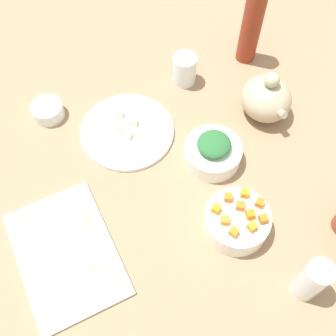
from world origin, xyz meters
TOP-DOWN VIEW (x-y plane):
  - tabletop at (0.00, 0.00)cm, footprint 190.00×190.00cm
  - cutting_board at (9.25, -29.68)cm, footprint 32.15×22.91cm
  - plate_tofu at (-17.59, -4.55)cm, footprint 25.55×25.55cm
  - bowl_greens at (-0.69, 12.89)cm, footprint 14.85×14.85cm
  - bowl_carrots at (18.73, 9.39)cm, footprint 15.37×15.37cm
  - bowl_small_side at (-32.04, -22.68)cm, footprint 8.73×8.73cm
  - teapot at (-9.11, 33.12)cm, footprint 16.11×13.42cm
  - bottle_1 at (-30.07, 39.11)cm, footprint 5.85×5.85cm
  - drinking_glass_0 at (-28.82, 17.79)cm, footprint 6.89×6.89cm
  - drinking_glass_1 at (37.84, 16.18)cm, footprint 5.70×5.70cm
  - carrot_cube_0 at (16.93, 10.72)cm, footprint 2.51×2.51cm
  - carrot_cube_1 at (19.73, 11.75)cm, footprint 2.08×2.08cm
  - carrot_cube_2 at (21.97, 6.33)cm, footprint 2.41×2.41cm
  - carrot_cube_3 at (18.71, 5.86)cm, footprint 2.45×2.45cm
  - carrot_cube_4 at (18.03, 15.16)cm, footprint 2.53×2.53cm
  - carrot_cube_5 at (15.40, 5.31)cm, footprint 2.51×2.51cm
  - carrot_cube_6 at (22.47, 10.65)cm, footprint 2.12×2.12cm
  - carrot_cube_7 at (13.93, 9.23)cm, footprint 2.44×2.44cm
  - carrot_cube_8 at (21.82, 13.94)cm, footprint 2.07×2.07cm
  - carrot_cube_9 at (14.47, 13.23)cm, footprint 2.49×2.49cm
  - chopped_greens_mound at (-0.69, 12.89)cm, footprint 12.25×12.25cm
  - tofu_cube_0 at (-15.67, -5.11)cm, footprint 3.10×3.10cm
  - tofu_cube_1 at (-18.87, -2.29)cm, footprint 2.93×2.93cm
  - tofu_cube_2 at (-23.21, -4.91)cm, footprint 2.64×2.64cm
  - tofu_cube_3 at (-19.11, -6.75)cm, footprint 2.98×2.98cm
  - dumpling_0 at (8.55, -28.81)cm, footprint 5.54×5.62cm
  - dumpling_1 at (15.73, -33.00)cm, footprint 5.64×5.95cm
  - dumpling_2 at (2.96, -23.27)cm, footprint 6.96×6.81cm
  - dumpling_3 at (15.07, -25.91)cm, footprint 5.32×5.45cm

SIDE VIEW (x-z plane):
  - tabletop at x=0.00cm, z-range 0.00..3.00cm
  - cutting_board at x=9.25cm, z-range 3.00..4.00cm
  - plate_tofu at x=-17.59cm, z-range 3.00..4.20cm
  - bowl_small_side at x=-32.04cm, z-range 3.00..7.02cm
  - dumpling_0 at x=8.55cm, z-range 4.00..6.10cm
  - dumpling_1 at x=15.73cm, z-range 4.00..6.19cm
  - tofu_cube_0 at x=-15.67cm, z-range 4.20..6.40cm
  - tofu_cube_1 at x=-18.87cm, z-range 4.20..6.40cm
  - tofu_cube_2 at x=-23.21cm, z-range 4.20..6.40cm
  - tofu_cube_3 at x=-19.11cm, z-range 4.20..6.40cm
  - dumpling_3 at x=15.07cm, z-range 4.00..6.79cm
  - dumpling_2 at x=2.96cm, z-range 4.00..6.90cm
  - bowl_greens at x=-0.69cm, z-range 3.00..8.40cm
  - bowl_carrots at x=18.73cm, z-range 3.00..9.04cm
  - drinking_glass_0 at x=-28.82cm, z-range 3.00..12.02cm
  - teapot at x=-9.11cm, z-range 1.40..16.42cm
  - drinking_glass_1 at x=37.84cm, z-range 3.00..16.72cm
  - carrot_cube_0 at x=16.93cm, z-range 9.04..10.84cm
  - carrot_cube_1 at x=19.73cm, z-range 9.04..10.84cm
  - carrot_cube_2 at x=21.97cm, z-range 9.04..10.84cm
  - carrot_cube_3 at x=18.71cm, z-range 9.04..10.84cm
  - carrot_cube_4 at x=18.03cm, z-range 9.04..10.84cm
  - carrot_cube_5 at x=15.40cm, z-range 9.04..10.84cm
  - carrot_cube_6 at x=22.47cm, z-range 9.04..10.84cm
  - carrot_cube_7 at x=13.93cm, z-range 9.04..10.84cm
  - carrot_cube_8 at x=21.82cm, z-range 9.04..10.84cm
  - carrot_cube_9 at x=14.47cm, z-range 9.04..10.84cm
  - chopped_greens_mound at x=-0.69cm, z-range 8.40..11.56cm
  - bottle_1 at x=-30.07cm, z-range 1.19..29.07cm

